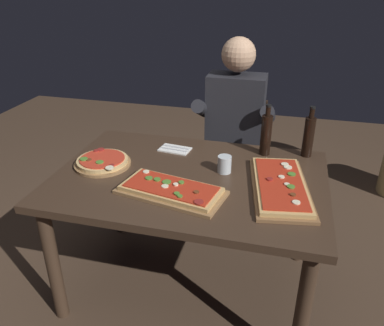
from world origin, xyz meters
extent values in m
plane|color=#4C3828|center=(0.00, 0.00, 0.00)|extent=(6.40, 6.40, 0.00)
cube|color=#3D2B1E|center=(0.00, 0.00, 0.72)|extent=(1.40, 0.96, 0.04)
cylinder|color=#3D2B1E|center=(-0.62, -0.40, 0.35)|extent=(0.07, 0.07, 0.70)
cylinder|color=#3D2B1E|center=(0.62, -0.40, 0.35)|extent=(0.07, 0.07, 0.70)
cylinder|color=#3D2B1E|center=(-0.62, 0.40, 0.35)|extent=(0.07, 0.07, 0.70)
cylinder|color=#3D2B1E|center=(0.62, 0.40, 0.35)|extent=(0.07, 0.07, 0.70)
cube|color=olive|center=(-0.04, -0.20, 0.75)|extent=(0.55, 0.33, 0.02)
cube|color=tan|center=(-0.04, -0.20, 0.77)|extent=(0.50, 0.30, 0.02)
cube|color=#B72D19|center=(-0.04, -0.20, 0.78)|extent=(0.46, 0.27, 0.01)
cylinder|color=#4C7F2D|center=(-0.07, -0.17, 0.78)|extent=(0.04, 0.04, 0.00)
cylinder|color=beige|center=(-0.07, -0.21, 0.78)|extent=(0.03, 0.03, 0.00)
cylinder|color=#4C7F2D|center=(0.03, -0.28, 0.79)|extent=(0.02, 0.02, 0.01)
cylinder|color=brown|center=(0.09, -0.23, 0.79)|extent=(0.03, 0.03, 0.01)
cylinder|color=#4C7F2D|center=(0.01, -0.26, 0.79)|extent=(0.03, 0.03, 0.01)
cylinder|color=#4C7F2D|center=(-0.17, -0.15, 0.79)|extent=(0.04, 0.04, 0.01)
cylinder|color=beige|center=(-0.20, -0.09, 0.78)|extent=(0.03, 0.03, 0.00)
cylinder|color=#4C7F2D|center=(0.00, -0.16, 0.79)|extent=(0.03, 0.03, 0.01)
cylinder|color=#4C7F2D|center=(-0.12, -0.16, 0.79)|extent=(0.03, 0.03, 0.01)
cylinder|color=beige|center=(-0.02, -0.18, 0.79)|extent=(0.02, 0.02, 0.01)
cylinder|color=maroon|center=(0.12, -0.30, 0.78)|extent=(0.04, 0.04, 0.01)
cube|color=brown|center=(0.46, -0.02, 0.75)|extent=(0.36, 0.62, 0.02)
cube|color=tan|center=(0.46, -0.02, 0.77)|extent=(0.32, 0.58, 0.02)
cube|color=#B72D19|center=(0.46, -0.02, 0.78)|extent=(0.29, 0.53, 0.01)
cylinder|color=beige|center=(0.47, 0.16, 0.79)|extent=(0.04, 0.04, 0.01)
cylinder|color=maroon|center=(0.41, -0.02, 0.79)|extent=(0.03, 0.03, 0.01)
cylinder|color=#4C7F2D|center=(0.51, -0.07, 0.79)|extent=(0.04, 0.04, 0.01)
cylinder|color=beige|center=(0.49, 0.14, 0.78)|extent=(0.04, 0.04, 0.00)
cylinder|color=beige|center=(0.49, -0.05, 0.78)|extent=(0.03, 0.03, 0.01)
cylinder|color=beige|center=(0.54, -0.20, 0.78)|extent=(0.04, 0.04, 0.00)
cylinder|color=beige|center=(0.46, 0.02, 0.79)|extent=(0.03, 0.03, 0.01)
cylinder|color=#4C7F2D|center=(0.51, 0.06, 0.78)|extent=(0.04, 0.04, 0.01)
cylinder|color=brown|center=(0.52, -0.14, 0.79)|extent=(0.03, 0.03, 0.01)
cylinder|color=olive|center=(-0.49, 0.00, 0.75)|extent=(0.31, 0.31, 0.02)
cylinder|color=#DBB270|center=(-0.49, 0.00, 0.77)|extent=(0.28, 0.28, 0.02)
cylinder|color=red|center=(-0.49, 0.00, 0.78)|extent=(0.24, 0.24, 0.01)
cylinder|color=beige|center=(-0.40, -0.10, 0.79)|extent=(0.04, 0.04, 0.01)
cylinder|color=maroon|center=(-0.57, 0.08, 0.78)|extent=(0.03, 0.03, 0.00)
cylinder|color=brown|center=(-0.55, -0.04, 0.78)|extent=(0.03, 0.03, 0.00)
cylinder|color=#4C7F2D|center=(-0.58, -0.04, 0.79)|extent=(0.04, 0.04, 0.01)
cylinder|color=maroon|center=(-0.55, 0.10, 0.79)|extent=(0.04, 0.04, 0.01)
cylinder|color=#4C7F2D|center=(-0.48, -0.05, 0.78)|extent=(0.04, 0.04, 0.00)
cylinder|color=maroon|center=(-0.40, -0.07, 0.79)|extent=(0.03, 0.03, 0.01)
cylinder|color=black|center=(0.35, 0.37, 0.86)|extent=(0.06, 0.06, 0.23)
cylinder|color=black|center=(0.35, 0.37, 1.00)|extent=(0.03, 0.03, 0.05)
cylinder|color=black|center=(0.35, 0.37, 1.03)|extent=(0.03, 0.03, 0.01)
cylinder|color=black|center=(0.59, 0.40, 0.85)|extent=(0.06, 0.06, 0.23)
cylinder|color=black|center=(0.59, 0.40, 1.00)|extent=(0.03, 0.03, 0.05)
cylinder|color=black|center=(0.59, 0.40, 1.03)|extent=(0.03, 0.03, 0.01)
cylinder|color=silver|center=(0.17, 0.09, 0.79)|extent=(0.07, 0.07, 0.09)
cylinder|color=#5B3814|center=(0.17, 0.09, 0.76)|extent=(0.06, 0.06, 0.05)
cube|color=white|center=(-0.17, 0.29, 0.74)|extent=(0.19, 0.13, 0.01)
cube|color=silver|center=(-0.17, 0.27, 0.75)|extent=(0.17, 0.03, 0.00)
cube|color=silver|center=(-0.17, 0.31, 0.75)|extent=(0.17, 0.04, 0.00)
cube|color=black|center=(0.12, 0.78, 0.43)|extent=(0.44, 0.44, 0.04)
cube|color=black|center=(0.12, 0.98, 0.66)|extent=(0.40, 0.04, 0.42)
cylinder|color=black|center=(-0.07, 0.59, 0.21)|extent=(0.04, 0.04, 0.41)
cylinder|color=black|center=(0.31, 0.59, 0.21)|extent=(0.04, 0.04, 0.41)
cylinder|color=black|center=(-0.07, 0.97, 0.21)|extent=(0.04, 0.04, 0.41)
cylinder|color=black|center=(0.31, 0.97, 0.21)|extent=(0.04, 0.04, 0.41)
cylinder|color=#23232D|center=(0.02, 0.60, 0.23)|extent=(0.11, 0.11, 0.45)
cylinder|color=#23232D|center=(0.22, 0.60, 0.23)|extent=(0.11, 0.11, 0.45)
cube|color=#23232D|center=(0.12, 0.68, 0.51)|extent=(0.34, 0.40, 0.12)
cube|color=#232328|center=(0.12, 0.78, 0.83)|extent=(0.38, 0.22, 0.52)
sphere|color=tan|center=(0.12, 0.78, 1.22)|extent=(0.22, 0.22, 0.22)
cylinder|color=#232328|center=(-0.10, 0.73, 0.86)|extent=(0.09, 0.31, 0.21)
cylinder|color=#232328|center=(0.34, 0.73, 0.86)|extent=(0.09, 0.31, 0.21)
camera|label=1|loc=(0.45, -1.71, 1.70)|focal=36.21mm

